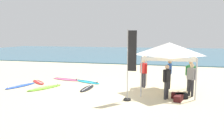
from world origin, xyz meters
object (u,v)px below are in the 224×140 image
surfboard_pink (66,79)px  surfboard_cyan (88,82)px  person_blue (169,72)px  person_green (190,74)px  surfboard_red (38,82)px  canopy_tent (169,49)px  person_red (144,71)px  person_grey (191,77)px  gear_bag_by_pole (181,96)px  surfboard_blue (21,86)px  person_black (167,79)px  gear_bag_on_sand (178,98)px  surfboard_black (87,88)px  banner_flag (130,68)px  surfboard_lime (45,88)px  gear_bag_near_tent (178,96)px

surfboard_pink → surfboard_cyan: (1.80, -0.48, 0.00)m
person_blue → person_green: bearing=-14.9°
person_blue → surfboard_red: bearing=-177.6°
canopy_tent → person_red: size_ratio=1.61×
canopy_tent → person_grey: (1.17, -0.61, -1.40)m
gear_bag_by_pole → surfboard_blue: bearing=177.2°
person_black → gear_bag_by_pole: bearing=17.0°
surfboard_red → gear_bag_on_sand: 9.20m
surfboard_black → banner_flag: 3.70m
person_red → person_black: size_ratio=1.00×
person_red → person_grey: size_ratio=1.00×
surfboard_blue → banner_flag: (7.11, -1.39, 1.54)m
surfboard_cyan → person_red: 3.99m
canopy_tent → person_red: 2.15m
surfboard_red → person_green: bearing=0.3°
person_grey → surfboard_black: bearing=177.7°
surfboard_pink → person_blue: (7.14, -1.04, 0.95)m
surfboard_pink → banner_flag: 6.84m
surfboard_red → person_blue: bearing=2.4°
surfboard_black → banner_flag: size_ratio=0.54×
surfboard_red → person_grey: person_grey is taller
surfboard_red → person_red: person_red is taller
canopy_tent → banner_flag: size_ratio=0.81×
canopy_tent → gear_bag_by_pole: (0.67, -1.25, -2.25)m
surfboard_black → gear_bag_by_pole: bearing=-9.4°
surfboard_lime → person_red: person_red is taller
surfboard_cyan → person_green: person_green is taller
surfboard_pink → canopy_tent: bearing=-14.9°
person_black → person_green: bearing=57.6°
surfboard_lime → surfboard_cyan: size_ratio=1.05×
canopy_tent → person_red: canopy_tent is taller
gear_bag_on_sand → person_red: bearing=128.2°
person_blue → person_grey: bearing=-52.8°
surfboard_black → gear_bag_on_sand: bearing=-14.4°
banner_flag → person_green: bearing=42.2°
person_black → gear_bag_by_pole: person_black is taller
person_red → gear_bag_by_pole: person_red is taller
person_red → person_black: 2.65m
person_grey → gear_bag_on_sand: size_ratio=2.85×
gear_bag_near_tent → banner_flag: bearing=-156.4°
person_green → person_black: bearing=-122.4°
surfboard_red → gear_bag_near_tent: (8.92, -1.66, 0.10)m
surfboard_pink → gear_bag_on_sand: (7.59, -3.58, 0.10)m
person_blue → person_red: same height
surfboard_blue → person_blue: size_ratio=1.29×
surfboard_pink → surfboard_red: size_ratio=1.41×
person_green → gear_bag_near_tent: size_ratio=2.85×
surfboard_pink → person_red: person_red is taller
surfboard_black → person_red: size_ratio=1.07×
person_grey → banner_flag: (-2.94, -1.57, 0.59)m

